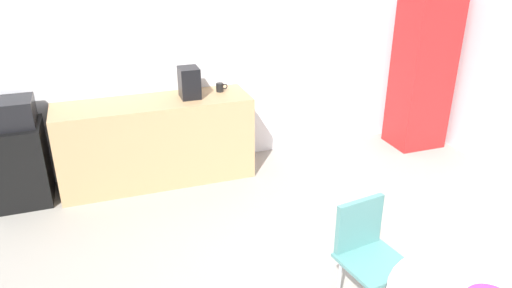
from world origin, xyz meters
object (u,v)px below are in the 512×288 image
coffee_maker (189,83)px  locker_cabinet (422,72)px  mini_fridge (18,164)px  mug_white (220,87)px  chair_teal (366,245)px  microwave (7,113)px

coffee_maker → locker_cabinet: bearing=-2.0°
mini_fridge → mug_white: bearing=2.3°
chair_teal → mini_fridge: bearing=135.1°
locker_cabinet → coffee_maker: bearing=178.0°
microwave → chair_teal: (2.43, -2.43, -0.41)m
mini_fridge → coffee_maker: coffee_maker is taller
mug_white → locker_cabinet: bearing=-4.2°
locker_cabinet → mug_white: bearing=175.8°
mini_fridge → microwave: 0.53m
mini_fridge → microwave: (0.00, 0.00, 0.53)m
mini_fridge → microwave: bearing=0.0°
microwave → coffee_maker: size_ratio=1.50×
mug_white → coffee_maker: size_ratio=0.40×
microwave → coffee_maker: 1.75m
mini_fridge → microwave: size_ratio=1.68×
microwave → locker_cabinet: locker_cabinet is taller
microwave → coffee_maker: coffee_maker is taller
mug_white → coffee_maker: bearing=-166.6°
locker_cabinet → mug_white: 2.49m
microwave → mini_fridge: bearing=0.0°
mini_fridge → chair_teal: size_ratio=0.97×
chair_teal → microwave: bearing=135.1°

